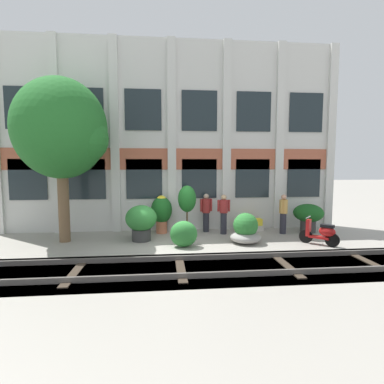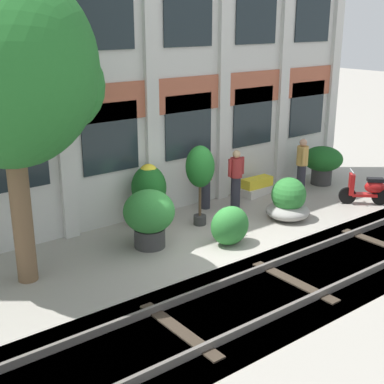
% 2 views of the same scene
% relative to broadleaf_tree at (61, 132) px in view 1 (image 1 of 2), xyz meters
% --- Properties ---
extents(ground_plane, '(80.00, 80.00, 0.00)m').
position_rel_broadleaf_tree_xyz_m(ground_plane, '(4.06, -1.06, -4.06)').
color(ground_plane, '#9E998E').
extents(apartment_facade, '(14.62, 0.64, 8.12)m').
position_rel_broadleaf_tree_xyz_m(apartment_facade, '(4.06, 1.80, -0.02)').
color(apartment_facade, silver).
rests_on(apartment_facade, ground).
extents(rail_tracks, '(22.26, 2.80, 0.43)m').
position_rel_broadleaf_tree_xyz_m(rail_tracks, '(4.06, -3.34, -4.20)').
color(rail_tracks, '#4C473F').
rests_on(rail_tracks, ground).
extents(broadleaf_tree, '(3.46, 3.29, 5.99)m').
position_rel_broadleaf_tree_xyz_m(broadleaf_tree, '(0.00, 0.00, 0.00)').
color(broadleaf_tree, brown).
rests_on(broadleaf_tree, ground).
extents(potted_plant_tall_urn, '(0.72, 0.72, 2.05)m').
position_rel_broadleaf_tree_xyz_m(potted_plant_tall_urn, '(4.61, 0.25, -2.61)').
color(potted_plant_tall_urn, '#333333').
rests_on(potted_plant_tall_urn, ground).
extents(potted_plant_wide_bowl, '(1.14, 1.14, 1.11)m').
position_rel_broadleaf_tree_xyz_m(potted_plant_wide_bowl, '(6.67, -0.84, -3.59)').
color(potted_plant_wide_bowl, gray).
rests_on(potted_plant_wide_bowl, ground).
extents(potted_plant_glazed_jar, '(0.88, 0.88, 1.59)m').
position_rel_broadleaf_tree_xyz_m(potted_plant_glazed_jar, '(3.60, 1.03, -3.11)').
color(potted_plant_glazed_jar, '#B76647').
rests_on(potted_plant_glazed_jar, ground).
extents(potted_plant_ribbed_drum, '(1.24, 1.24, 1.20)m').
position_rel_broadleaf_tree_xyz_m(potted_plant_ribbed_drum, '(9.81, 0.62, -3.33)').
color(potted_plant_ribbed_drum, '#333333').
rests_on(potted_plant_ribbed_drum, ground).
extents(potted_plant_fluted_column, '(1.17, 1.17, 1.35)m').
position_rel_broadleaf_tree_xyz_m(potted_plant_fluted_column, '(2.83, -0.13, -3.29)').
color(potted_plant_fluted_column, '#333333').
rests_on(potted_plant_fluted_column, ground).
extents(potted_plant_square_trough, '(1.12, 0.56, 0.53)m').
position_rel_broadleaf_tree_xyz_m(potted_plant_square_trough, '(7.43, 1.07, -3.81)').
color(potted_plant_square_trough, beige).
rests_on(potted_plant_square_trough, ground).
extents(scooter_near_curb, '(1.07, 1.00, 0.98)m').
position_rel_broadleaf_tree_xyz_m(scooter_near_curb, '(9.26, -1.42, -3.62)').
color(scooter_near_curb, black).
rests_on(scooter_near_curb, ground).
extents(resident_by_doorway, '(0.53, 0.34, 1.63)m').
position_rel_broadleaf_tree_xyz_m(resident_by_doorway, '(5.49, 1.11, -3.19)').
color(resident_by_doorway, '#282833').
rests_on(resident_by_doorway, ground).
extents(resident_watching_tracks, '(0.53, 0.34, 1.64)m').
position_rel_broadleaf_tree_xyz_m(resident_watching_tracks, '(6.15, 0.61, -3.18)').
color(resident_watching_tracks, '#282833').
rests_on(resident_watching_tracks, ground).
extents(resident_near_plants, '(0.40, 0.41, 1.64)m').
position_rel_broadleaf_tree_xyz_m(resident_near_plants, '(8.62, 0.43, -3.18)').
color(resident_near_plants, '#282833').
rests_on(resident_near_plants, ground).
extents(topiary_hedge, '(1.02, 0.79, 0.92)m').
position_rel_broadleaf_tree_xyz_m(topiary_hedge, '(4.37, -1.15, -3.60)').
color(topiary_hedge, '#2D7A33').
rests_on(topiary_hedge, ground).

